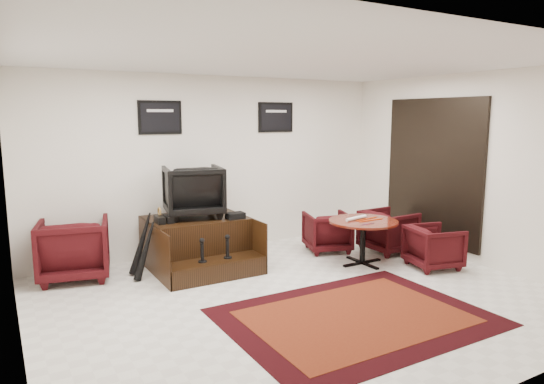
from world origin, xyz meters
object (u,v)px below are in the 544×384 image
at_px(meeting_table, 363,226).
at_px(table_chair_corner, 434,245).
at_px(shine_chair, 193,189).
at_px(table_chair_window, 388,229).
at_px(armchair_side, 74,246).
at_px(shine_podium, 198,244).
at_px(table_chair_back, 327,230).

distance_m(meeting_table, table_chair_corner, 1.03).
bearing_deg(table_chair_corner, shine_chair, 70.64).
relative_size(shine_chair, table_chair_window, 1.11).
xyz_separation_m(meeting_table, table_chair_corner, (0.77, -0.65, -0.24)).
xyz_separation_m(armchair_side, table_chair_window, (4.59, -1.12, -0.08)).
relative_size(shine_podium, table_chair_window, 1.92).
bearing_deg(shine_chair, table_chair_corner, 158.43).
bearing_deg(shine_chair, table_chair_back, -179.57).
height_order(shine_podium, table_chair_back, shine_podium).
xyz_separation_m(shine_chair, table_chair_corner, (2.92, -1.90, -0.79)).
xyz_separation_m(armchair_side, meeting_table, (3.79, -1.43, 0.12)).
bearing_deg(armchair_side, meeting_table, 171.46).
bearing_deg(armchair_side, table_chair_window, 178.44).
distance_m(armchair_side, meeting_table, 4.05).
relative_size(armchair_side, table_chair_back, 1.29).
relative_size(shine_podium, armchair_side, 1.58).
xyz_separation_m(shine_podium, table_chair_corner, (2.92, -1.75, 0.01)).
distance_m(shine_podium, table_chair_window, 3.06).
height_order(meeting_table, table_chair_back, table_chair_back).
xyz_separation_m(shine_chair, table_chair_back, (2.12, -0.41, -0.78)).
bearing_deg(shine_chair, meeting_table, 161.44).
distance_m(table_chair_window, table_chair_corner, 0.97).
xyz_separation_m(shine_chair, armchair_side, (-1.64, 0.19, -0.68)).
bearing_deg(table_chair_back, shine_podium, 10.79).
bearing_deg(table_chair_corner, table_chair_window, 11.72).
distance_m(shine_podium, shine_chair, 0.81).
bearing_deg(meeting_table, armchair_side, 159.31).
height_order(table_chair_back, table_chair_window, table_chair_window).
xyz_separation_m(shine_podium, table_chair_window, (2.95, -0.79, 0.04)).
height_order(armchair_side, table_chair_window, armchair_side).
bearing_deg(meeting_table, shine_chair, 150.02).
relative_size(armchair_side, table_chair_corner, 1.34).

